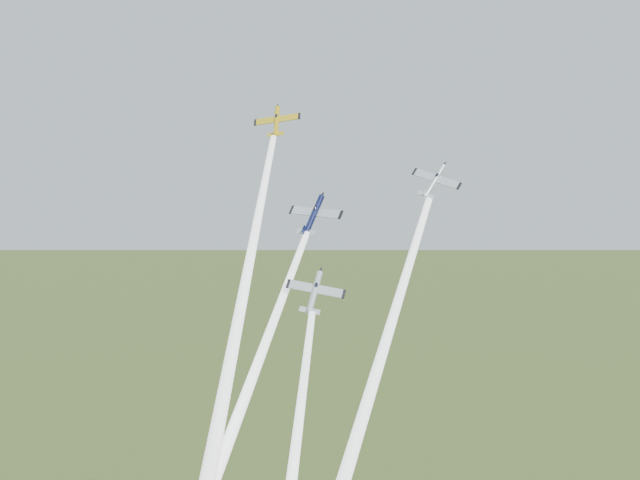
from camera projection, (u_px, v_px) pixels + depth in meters
The scene contains 7 objects.
plane_yellow at pixel (277, 121), 125.50m from camera, with size 7.54×7.48×1.18m, color gold, non-canonical shape.
smoke_trail_yellow at pixel (237, 325), 106.36m from camera, with size 2.21×2.21×65.24m, color white, non-canonical shape.
plane_navy at pixel (314, 215), 118.04m from camera, with size 8.77×8.70×1.37m, color #0D133D, non-canonical shape.
smoke_trail_navy at pixel (234, 426), 102.58m from camera, with size 2.21×2.21×60.01m, color white, non-canonical shape.
plane_silver_right at pixel (435, 181), 110.94m from camera, with size 7.24×7.18×1.13m, color silver, non-canonical shape.
smoke_trail_silver_right at pixel (358, 432), 93.84m from camera, with size 2.21×2.21×67.45m, color white, non-canonical shape.
plane_silver_low at pixel (315, 292), 109.58m from camera, with size 8.24×8.18×1.29m, color silver, non-canonical shape.
Camera 1 is at (46.51, -106.19, 101.92)m, focal length 45.00 mm.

